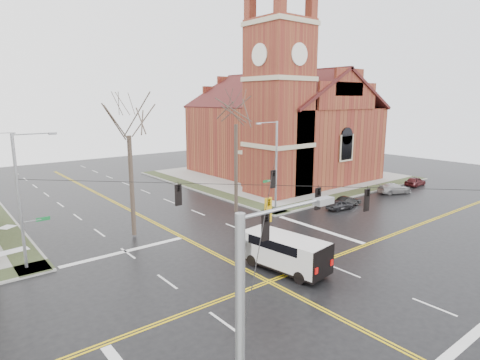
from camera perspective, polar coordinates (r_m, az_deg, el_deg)
ground at (r=26.02m, az=4.13°, el=-14.22°), size 120.00×120.00×0.00m
sidewalks at (r=25.99m, az=4.13°, el=-14.07°), size 80.00×80.00×0.17m
road_markings at (r=26.02m, az=4.13°, el=-14.21°), size 100.00×100.00×0.01m
church at (r=58.56m, az=5.66°, el=8.61°), size 24.28×27.48×27.50m
signal_pole_ne at (r=40.10m, az=5.00°, el=2.34°), size 2.75×0.22×9.00m
signal_pole_nw at (r=29.71m, az=-28.60°, el=-2.24°), size 2.75×0.22×9.00m
span_wires at (r=24.00m, az=4.34°, el=-0.75°), size 23.02×23.02×0.03m
traffic_signals at (r=23.70m, az=5.41°, el=-2.79°), size 8.21×8.26×1.30m
cargo_van at (r=27.39m, az=5.97°, el=-9.80°), size 3.17×6.33×2.30m
parked_car_a at (r=42.80m, az=14.02°, el=-3.43°), size 3.24×1.61×1.06m
parked_car_b at (r=44.40m, az=15.07°, el=-2.94°), size 3.29×1.28×1.07m
parked_car_c at (r=52.11m, az=21.09°, el=-1.13°), size 4.56×3.12×1.23m
parked_car_d at (r=57.65m, az=23.66°, el=-0.17°), size 3.67×1.59×1.23m
tree_nw_near at (r=33.12m, az=-15.57°, el=7.05°), size 4.00×4.00×12.40m
tree_ne at (r=38.87m, az=-0.59°, el=8.77°), size 4.00×4.00×13.09m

